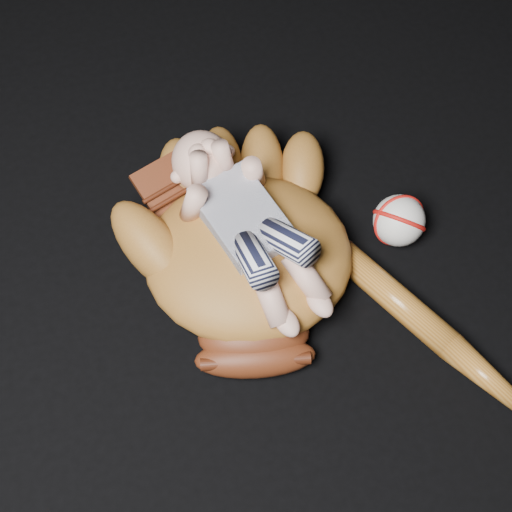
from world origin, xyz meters
The scene contains 4 objects.
baseball_glove centered at (-0.04, 0.14, 0.07)m, with size 0.40×0.46×0.14m, color brown, non-canonical shape.
newborn_baby centered at (-0.03, 0.15, 0.13)m, with size 0.17×0.36×0.15m, color #DAA28C, non-canonical shape.
baseball_bat centered at (0.22, -0.10, 0.02)m, with size 0.05×0.50×0.05m, color #975A1D, non-canonical shape.
baseball centered at (0.21, 0.14, 0.04)m, with size 0.09×0.09×0.09m, color silver.
Camera 1 is at (-0.21, -0.43, 1.12)m, focal length 55.00 mm.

